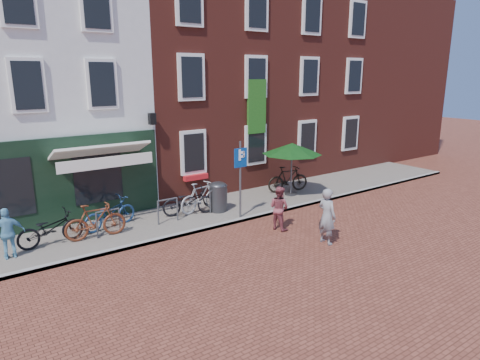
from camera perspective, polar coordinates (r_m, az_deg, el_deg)
ground at (r=14.18m, az=-1.98°, el=-6.25°), size 80.00×80.00×0.00m
sidewalk at (r=15.86m, az=-1.96°, el=-3.79°), size 24.00×3.00×0.10m
building_stucco at (r=18.25m, az=-28.77°, el=11.10°), size 8.00×8.00×9.00m
building_brick_mid at (r=20.34m, az=-8.49°, el=14.23°), size 6.00×8.00×10.00m
building_brick_right at (r=23.69m, az=4.96°, el=14.32°), size 6.00×8.00×10.00m
filler_right at (r=28.32m, az=15.29°, el=12.86°), size 7.00×8.00×9.00m
litter_bin at (r=15.22m, az=-2.97°, el=-2.03°), size 0.63×0.63×1.16m
parking_sign at (r=14.27m, az=0.06°, el=1.51°), size 0.50×0.08×2.66m
parasol at (r=17.06m, az=7.03°, el=4.50°), size 2.40×2.40×2.24m
woman at (r=12.79m, az=11.63°, el=-4.81°), size 0.44×0.64×1.70m
boy at (r=13.76m, az=5.28°, el=-3.77°), size 0.70×0.81×1.44m
cafe_person at (r=12.96m, az=-28.78°, el=-6.31°), size 0.83×0.36×1.41m
bicycle_0 at (r=13.48m, az=-24.17°, el=-5.98°), size 1.92×0.84×0.98m
bicycle_1 at (r=13.48m, az=-18.90°, el=-5.24°), size 1.84×0.64×1.09m
bicycle_2 at (r=14.25m, az=-17.17°, el=-4.28°), size 1.97×1.12×0.98m
bicycle_3 at (r=15.25m, az=-5.31°, el=-2.26°), size 1.87×0.82×1.09m
bicycle_4 at (r=14.94m, az=-6.90°, el=-2.86°), size 1.97×1.16×0.98m
bicycle_5 at (r=17.81m, az=6.48°, el=0.14°), size 1.88×0.97×1.09m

